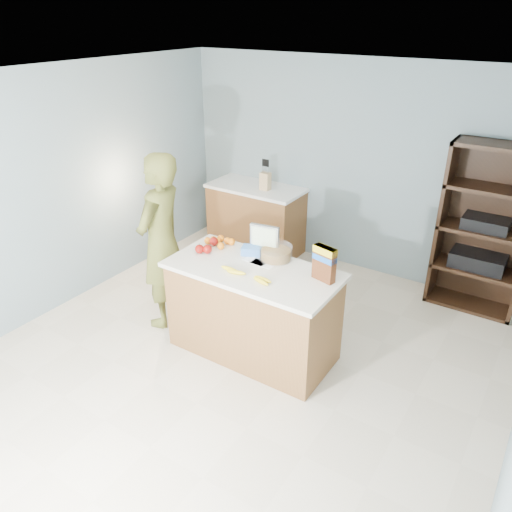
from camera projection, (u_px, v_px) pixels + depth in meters
The scene contains 15 objects.
floor at pixel (235, 367), 4.58m from camera, with size 4.50×5.00×0.02m, color beige.
walls at pixel (231, 198), 3.84m from camera, with size 4.52×5.02×2.51m.
counter_peninsula at pixel (253, 314), 4.62m from camera, with size 1.56×0.76×0.90m.
back_cabinet at pixel (256, 219), 6.62m from camera, with size 1.24×0.62×0.90m.
shelving_unit at pixel (485, 232), 5.20m from camera, with size 0.90×0.40×1.80m.
person at pixel (161, 242), 4.90m from camera, with size 0.65×0.43×1.79m, color brown.
knife_block at pixel (265, 181), 6.25m from camera, with size 0.12×0.10×0.31m.
envelopes at pixel (259, 262), 4.50m from camera, with size 0.31×0.13×0.00m.
bananas at pixel (247, 275), 4.25m from camera, with size 0.53×0.11×0.04m.
apples at pixel (207, 247), 4.70m from camera, with size 0.15×0.29×0.09m.
oranges at pixel (220, 241), 4.83m from camera, with size 0.28×0.21×0.07m.
blue_carton at pixel (252, 251), 4.63m from camera, with size 0.18×0.12×0.08m, color blue.
salad_bowl at pixel (276, 253), 4.54m from camera, with size 0.30×0.30×0.13m.
tv at pixel (264, 238), 4.60m from camera, with size 0.28×0.12×0.28m.
cereal_box at pixel (324, 261), 4.14m from camera, with size 0.22×0.12×0.31m.
Camera 1 is at (2.14, -2.95, 2.97)m, focal length 35.00 mm.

